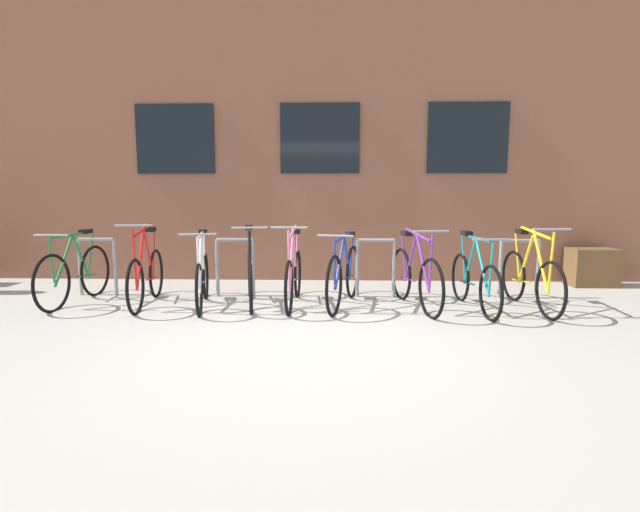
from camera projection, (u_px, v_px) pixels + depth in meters
name	position (u px, v px, depth m)	size (l,w,h in m)	color
ground_plane	(309.00, 336.00, 4.78)	(42.00, 42.00, 0.00)	#B2ADA0
storefront_building	(325.00, 132.00, 11.35)	(28.00, 7.67, 5.97)	brown
bike_rack	(305.00, 262.00, 6.60)	(6.56, 0.05, 0.84)	gray
bicycle_pink	(294.00, 276.00, 6.13)	(0.44, 1.72, 1.09)	black
bicycle_purple	(415.00, 277.00, 5.98)	(0.51, 1.74, 1.05)	black
bicycle_white	(202.00, 278.00, 6.05)	(0.48, 1.61, 1.01)	black
bicycle_yellow	(531.00, 278.00, 5.92)	(0.44, 1.71, 1.08)	black
bicycle_red	(146.00, 275.00, 6.15)	(0.44, 1.69, 1.11)	black
bicycle_green	(75.00, 274.00, 6.26)	(0.44, 1.72, 0.99)	black
bicycle_blue	(344.00, 275.00, 6.11)	(0.57, 1.80, 0.99)	black
bicycle_teal	(474.00, 280.00, 5.89)	(0.44, 1.72, 0.99)	black
bicycle_black	(250.00, 276.00, 6.19)	(0.49, 1.64, 1.08)	black
planter_box	(592.00, 267.00, 7.42)	(0.70, 0.44, 0.60)	brown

